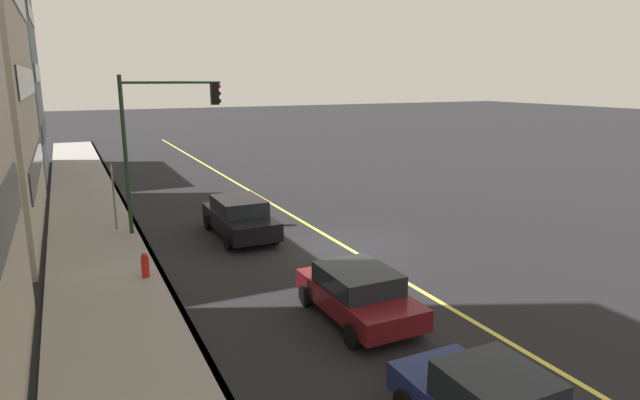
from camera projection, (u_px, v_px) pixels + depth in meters
ground at (343, 246)px, 20.28m from camera, size 200.00×200.00×0.00m
sidewalk_slab at (106, 279)px, 16.68m from camera, size 80.00×3.46×0.15m
curb_edge at (160, 271)px, 17.38m from camera, size 80.00×0.16×0.15m
lane_stripe_center at (343, 246)px, 20.27m from camera, size 80.00×0.16×0.01m
car_black at (240, 217)px, 21.36m from camera, size 4.73×2.08×1.56m
car_maroon at (358, 292)px, 14.02m from camera, size 4.04×2.02×1.38m
traffic_light_mast at (161, 127)px, 21.08m from camera, size 0.28×3.99×6.38m
street_sign_post at (113, 193)px, 21.59m from camera, size 0.60×0.08×2.88m
fire_hydrant at (145, 267)px, 16.62m from camera, size 0.24×0.24×0.94m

